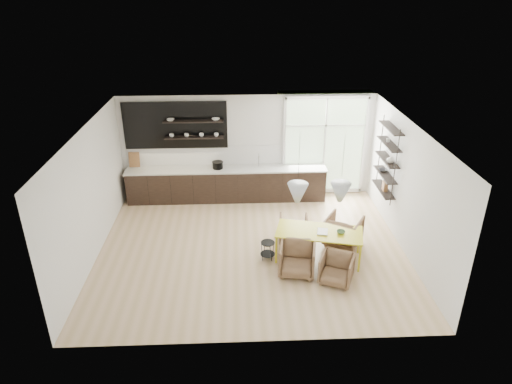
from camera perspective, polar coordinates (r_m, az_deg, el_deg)
name	(u,v)px	position (r m, az deg, el deg)	size (l,w,h in m)	color
room	(274,172)	(11.03, 2.23, 2.51)	(7.02, 6.01, 2.91)	beige
kitchen_run	(223,179)	(12.81, -4.09, 1.59)	(5.54, 0.69, 2.75)	black
right_shelving	(387,162)	(11.59, 16.08, 3.66)	(0.26, 1.22, 1.90)	black
dining_table	(319,233)	(10.14, 7.91, -5.11)	(2.01, 1.25, 0.68)	gold
armchair_back_left	(293,229)	(10.89, 4.70, -4.64)	(0.66, 0.68, 0.62)	#7E6146
armchair_back_right	(343,231)	(10.88, 10.88, -4.79)	(0.76, 0.78, 0.71)	#7E6146
armchair_front_left	(297,259)	(9.76, 5.18, -8.30)	(0.74, 0.76, 0.69)	#7E6146
armchair_front_right	(337,269)	(9.63, 10.03, -9.44)	(0.65, 0.67, 0.61)	#7E6146
wire_stool	(268,248)	(10.22, 1.47, -7.01)	(0.33, 0.33, 0.42)	black
table_book	(317,231)	(10.09, 7.67, -4.88)	(0.23, 0.30, 0.03)	white
table_bowl	(341,232)	(10.11, 10.56, -4.94)	(0.18, 0.18, 0.06)	#4E7348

